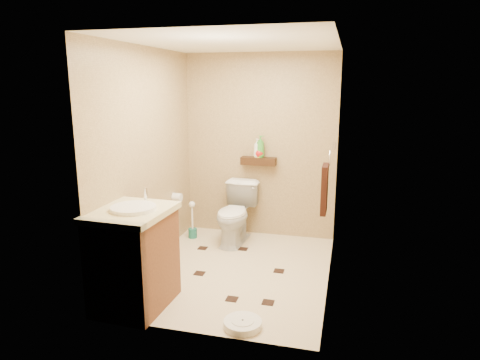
# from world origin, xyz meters

# --- Properties ---
(ground) EXTENTS (2.50, 2.50, 0.00)m
(ground) POSITION_xyz_m (0.00, 0.00, 0.00)
(ground) COLOR beige
(ground) RESTS_ON ground
(wall_back) EXTENTS (2.00, 0.04, 2.40)m
(wall_back) POSITION_xyz_m (0.00, 1.25, 1.20)
(wall_back) COLOR tan
(wall_back) RESTS_ON ground
(wall_front) EXTENTS (2.00, 0.04, 2.40)m
(wall_front) POSITION_xyz_m (0.00, -1.25, 1.20)
(wall_front) COLOR tan
(wall_front) RESTS_ON ground
(wall_left) EXTENTS (0.04, 2.50, 2.40)m
(wall_left) POSITION_xyz_m (-1.00, 0.00, 1.20)
(wall_left) COLOR tan
(wall_left) RESTS_ON ground
(wall_right) EXTENTS (0.04, 2.50, 2.40)m
(wall_right) POSITION_xyz_m (1.00, 0.00, 1.20)
(wall_right) COLOR tan
(wall_right) RESTS_ON ground
(ceiling) EXTENTS (2.00, 2.50, 0.02)m
(ceiling) POSITION_xyz_m (0.00, 0.00, 2.40)
(ceiling) COLOR white
(ceiling) RESTS_ON wall_back
(wall_shelf) EXTENTS (0.46, 0.14, 0.10)m
(wall_shelf) POSITION_xyz_m (0.00, 1.17, 1.02)
(wall_shelf) COLOR #36230E
(wall_shelf) RESTS_ON wall_back
(floor_accents) EXTENTS (1.16, 1.36, 0.01)m
(floor_accents) POSITION_xyz_m (0.01, -0.03, 0.00)
(floor_accents) COLOR black
(floor_accents) RESTS_ON ground
(toilet) EXTENTS (0.48, 0.78, 0.77)m
(toilet) POSITION_xyz_m (-0.22, 0.83, 0.38)
(toilet) COLOR white
(toilet) RESTS_ON ground
(vanity) EXTENTS (0.66, 0.78, 1.07)m
(vanity) POSITION_xyz_m (-0.70, -0.95, 0.48)
(vanity) COLOR brown
(vanity) RESTS_ON ground
(bathroom_scale) EXTENTS (0.40, 0.40, 0.07)m
(bathroom_scale) POSITION_xyz_m (0.35, -1.07, 0.03)
(bathroom_scale) COLOR white
(bathroom_scale) RESTS_ON ground
(toilet_brush) EXTENTS (0.12, 0.12, 0.50)m
(toilet_brush) POSITION_xyz_m (-0.82, 0.85, 0.18)
(toilet_brush) COLOR #196658
(toilet_brush) RESTS_ON ground
(towel_ring) EXTENTS (0.12, 0.30, 0.76)m
(towel_ring) POSITION_xyz_m (0.91, 0.25, 0.95)
(towel_ring) COLOR silver
(towel_ring) RESTS_ON wall_right
(toilet_paper) EXTENTS (0.12, 0.11, 0.12)m
(toilet_paper) POSITION_xyz_m (-0.94, 0.65, 0.60)
(toilet_paper) COLOR white
(toilet_paper) RESTS_ON wall_left
(bottle_a) EXTENTS (0.13, 0.13, 0.24)m
(bottle_a) POSITION_xyz_m (-0.02, 1.17, 1.19)
(bottle_a) COLOR white
(bottle_a) RESTS_ON wall_shelf
(bottle_b) EXTENTS (0.09, 0.09, 0.17)m
(bottle_b) POSITION_xyz_m (-0.01, 1.17, 1.15)
(bottle_b) COLOR yellow
(bottle_b) RESTS_ON wall_shelf
(bottle_c) EXTENTS (0.18, 0.18, 0.16)m
(bottle_c) POSITION_xyz_m (0.01, 1.17, 1.15)
(bottle_c) COLOR red
(bottle_c) RESTS_ON wall_shelf
(bottle_d) EXTENTS (0.11, 0.11, 0.29)m
(bottle_d) POSITION_xyz_m (0.02, 1.17, 1.21)
(bottle_d) COLOR green
(bottle_d) RESTS_ON wall_shelf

